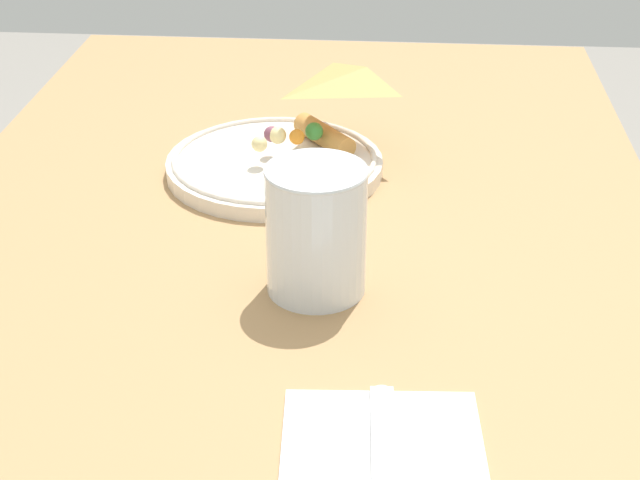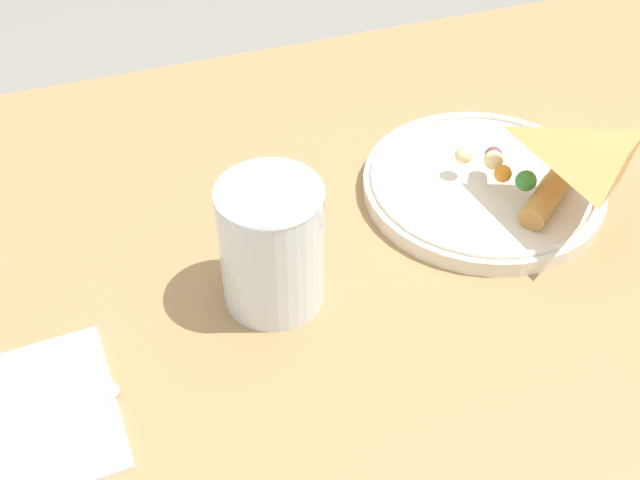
% 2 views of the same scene
% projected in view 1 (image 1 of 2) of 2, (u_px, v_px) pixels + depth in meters
% --- Properties ---
extents(dining_table, '(1.20, 0.73, 0.77)m').
position_uv_depth(dining_table, '(292.00, 337.00, 0.99)').
color(dining_table, '#A87F51').
rests_on(dining_table, ground_plane).
extents(plate_pizza, '(0.23, 0.23, 0.05)m').
position_uv_depth(plate_pizza, '(278.00, 160.00, 1.05)').
color(plate_pizza, silver).
rests_on(plate_pizza, dining_table).
extents(milk_glass, '(0.09, 0.09, 0.11)m').
position_uv_depth(milk_glass, '(316.00, 233.00, 0.82)').
color(milk_glass, white).
rests_on(milk_glass, dining_table).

